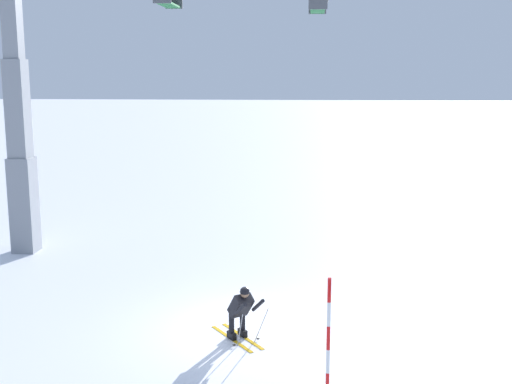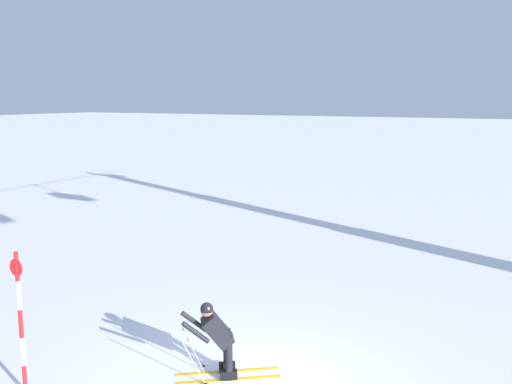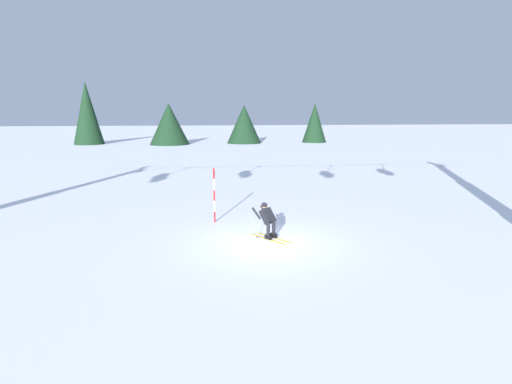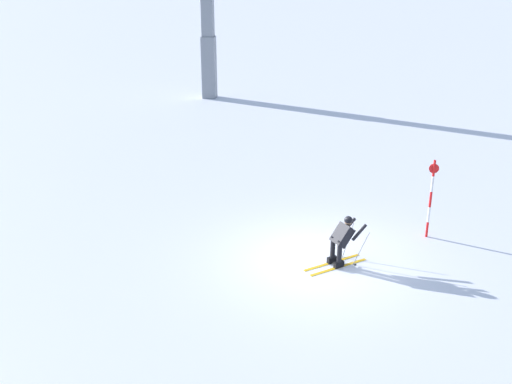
# 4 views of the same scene
# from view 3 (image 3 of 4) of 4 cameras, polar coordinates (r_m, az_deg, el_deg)

# --- Properties ---
(ground_plane) EXTENTS (260.00, 260.00, 0.00)m
(ground_plane) POSITION_cam_3_polar(r_m,az_deg,el_deg) (14.96, 1.47, -7.20)
(ground_plane) COLOR white
(skier_carving_main) EXTENTS (1.47, 1.70, 1.48)m
(skier_carving_main) POSITION_cam_3_polar(r_m,az_deg,el_deg) (15.41, 1.62, -3.68)
(skier_carving_main) COLOR yellow
(skier_carving_main) RESTS_ON ground_plane
(trail_marker_pole) EXTENTS (0.07, 0.28, 2.37)m
(trail_marker_pole) POSITION_cam_3_polar(r_m,az_deg,el_deg) (17.55, -5.86, -0.20)
(trail_marker_pole) COLOR red
(trail_marker_pole) RESTS_ON ground_plane
(tree_line_ridge) EXTENTS (37.84, 6.89, 9.00)m
(tree_line_ridge) POSITION_cam_3_polar(r_m,az_deg,el_deg) (61.97, -9.45, 9.78)
(tree_line_ridge) COLOR black
(tree_line_ridge) RESTS_ON ground_plane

